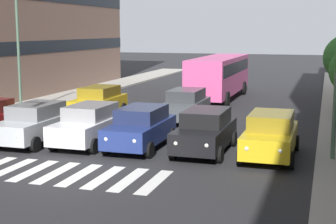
{
  "coord_description": "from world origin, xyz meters",
  "views": [
    {
      "loc": [
        -8.34,
        15.12,
        4.88
      ],
      "look_at": [
        -1.2,
        -7.68,
        1.03
      ],
      "focal_mm": 54.52,
      "sensor_mm": 36.0,
      "label": 1
    }
  ],
  "objects_px": {
    "car_2": "(141,127)",
    "car_row2_0": "(99,101)",
    "bus_behind_traffic": "(219,73)",
    "street_lamp_left": "(326,41)",
    "car_row2_1": "(185,105)",
    "car_4": "(35,123)",
    "car_3": "(90,124)",
    "car_0": "(270,135)",
    "car_1": "(205,131)",
    "street_lamp_right": "(26,38)"
  },
  "relations": [
    {
      "from": "bus_behind_traffic",
      "to": "street_lamp_left",
      "type": "distance_m",
      "value": 17.79
    },
    {
      "from": "car_0",
      "to": "car_3",
      "type": "relative_size",
      "value": 1.0
    },
    {
      "from": "bus_behind_traffic",
      "to": "street_lamp_right",
      "type": "bearing_deg",
      "value": 47.35
    },
    {
      "from": "car_3",
      "to": "car_row2_0",
      "type": "relative_size",
      "value": 1.0
    },
    {
      "from": "car_row2_0",
      "to": "street_lamp_right",
      "type": "height_order",
      "value": "street_lamp_right"
    },
    {
      "from": "car_row2_0",
      "to": "street_lamp_left",
      "type": "bearing_deg",
      "value": 151.44
    },
    {
      "from": "car_1",
      "to": "bus_behind_traffic",
      "type": "relative_size",
      "value": 0.42
    },
    {
      "from": "car_2",
      "to": "car_row2_1",
      "type": "relative_size",
      "value": 1.0
    },
    {
      "from": "car_1",
      "to": "car_row2_0",
      "type": "bearing_deg",
      "value": -39.94
    },
    {
      "from": "car_2",
      "to": "car_4",
      "type": "height_order",
      "value": "same"
    },
    {
      "from": "car_row2_1",
      "to": "street_lamp_right",
      "type": "distance_m",
      "value": 9.93
    },
    {
      "from": "car_0",
      "to": "car_1",
      "type": "relative_size",
      "value": 1.0
    },
    {
      "from": "car_row2_1",
      "to": "street_lamp_left",
      "type": "height_order",
      "value": "street_lamp_left"
    },
    {
      "from": "car_2",
      "to": "car_row2_1",
      "type": "height_order",
      "value": "same"
    },
    {
      "from": "car_2",
      "to": "car_4",
      "type": "distance_m",
      "value": 4.76
    },
    {
      "from": "car_2",
      "to": "car_row2_1",
      "type": "distance_m",
      "value": 6.64
    },
    {
      "from": "bus_behind_traffic",
      "to": "street_lamp_left",
      "type": "relative_size",
      "value": 1.47
    },
    {
      "from": "car_1",
      "to": "street_lamp_right",
      "type": "bearing_deg",
      "value": -26.43
    },
    {
      "from": "car_row2_0",
      "to": "bus_behind_traffic",
      "type": "relative_size",
      "value": 0.42
    },
    {
      "from": "car_0",
      "to": "street_lamp_left",
      "type": "height_order",
      "value": "street_lamp_left"
    },
    {
      "from": "car_4",
      "to": "bus_behind_traffic",
      "type": "distance_m",
      "value": 17.12
    },
    {
      "from": "car_4",
      "to": "car_row2_1",
      "type": "bearing_deg",
      "value": -124.2
    },
    {
      "from": "street_lamp_left",
      "to": "street_lamp_right",
      "type": "distance_m",
      "value": 17.48
    },
    {
      "from": "car_2",
      "to": "car_row2_0",
      "type": "xyz_separation_m",
      "value": [
        4.99,
        -6.55,
        0.0
      ]
    },
    {
      "from": "car_row2_0",
      "to": "car_row2_1",
      "type": "height_order",
      "value": "same"
    },
    {
      "from": "car_row2_1",
      "to": "street_lamp_left",
      "type": "distance_m",
      "value": 10.44
    },
    {
      "from": "car_0",
      "to": "car_3",
      "type": "height_order",
      "value": "same"
    },
    {
      "from": "car_0",
      "to": "car_2",
      "type": "distance_m",
      "value": 5.32
    },
    {
      "from": "bus_behind_traffic",
      "to": "street_lamp_right",
      "type": "distance_m",
      "value": 13.78
    },
    {
      "from": "street_lamp_left",
      "to": "bus_behind_traffic",
      "type": "bearing_deg",
      "value": -65.83
    },
    {
      "from": "car_3",
      "to": "street_lamp_left",
      "type": "bearing_deg",
      "value": 179.69
    },
    {
      "from": "car_1",
      "to": "car_row2_1",
      "type": "distance_m",
      "value": 7.06
    },
    {
      "from": "bus_behind_traffic",
      "to": "street_lamp_left",
      "type": "bearing_deg",
      "value": 114.17
    },
    {
      "from": "bus_behind_traffic",
      "to": "street_lamp_left",
      "type": "height_order",
      "value": "street_lamp_left"
    },
    {
      "from": "car_2",
      "to": "car_4",
      "type": "xyz_separation_m",
      "value": [
        4.74,
        0.45,
        0.0
      ]
    },
    {
      "from": "car_row2_0",
      "to": "car_3",
      "type": "bearing_deg",
      "value": 111.98
    },
    {
      "from": "car_3",
      "to": "bus_behind_traffic",
      "type": "xyz_separation_m",
      "value": [
        -2.33,
        -16.0,
        0.97
      ]
    },
    {
      "from": "car_3",
      "to": "car_4",
      "type": "relative_size",
      "value": 1.0
    },
    {
      "from": "car_0",
      "to": "street_lamp_left",
      "type": "relative_size",
      "value": 0.62
    },
    {
      "from": "car_0",
      "to": "street_lamp_right",
      "type": "bearing_deg",
      "value": -22.39
    },
    {
      "from": "car_1",
      "to": "car_4",
      "type": "xyz_separation_m",
      "value": [
        7.46,
        0.55,
        0.0
      ]
    },
    {
      "from": "car_0",
      "to": "car_4",
      "type": "bearing_deg",
      "value": 2.8
    },
    {
      "from": "car_0",
      "to": "car_row2_0",
      "type": "height_order",
      "value": "same"
    },
    {
      "from": "car_0",
      "to": "car_row2_0",
      "type": "xyz_separation_m",
      "value": [
        10.31,
        -6.51,
        0.0
      ]
    },
    {
      "from": "car_3",
      "to": "bus_behind_traffic",
      "type": "relative_size",
      "value": 0.42
    },
    {
      "from": "car_0",
      "to": "car_row2_1",
      "type": "bearing_deg",
      "value": -51.61
    },
    {
      "from": "bus_behind_traffic",
      "to": "car_row2_0",
      "type": "bearing_deg",
      "value": 62.09
    },
    {
      "from": "car_2",
      "to": "car_4",
      "type": "relative_size",
      "value": 1.0
    },
    {
      "from": "car_2",
      "to": "car_4",
      "type": "bearing_deg",
      "value": 5.47
    },
    {
      "from": "car_3",
      "to": "car_4",
      "type": "distance_m",
      "value": 2.44
    }
  ]
}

